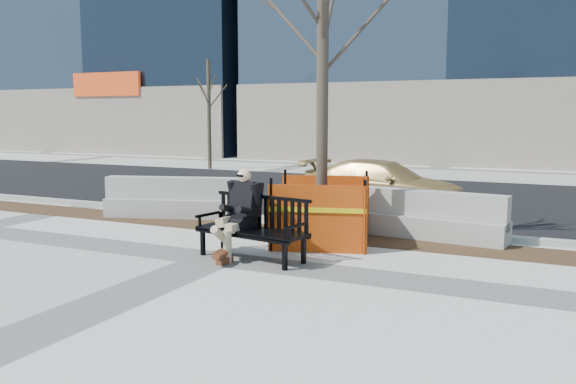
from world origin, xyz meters
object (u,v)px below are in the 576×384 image
Objects in this scene: jersey_barrier_right at (420,238)px; bench at (252,259)px; seated_man at (241,256)px; tree_fence at (321,243)px; jersey_barrier_left at (177,217)px; sedan at (382,208)px.

bench is at bearing -119.26° from jersey_barrier_right.
bench is at bearing -10.76° from seated_man.
bench is 1.81m from tree_fence.
jersey_barrier_left is (-3.34, 2.79, 0.00)m from seated_man.
seated_man is (-0.27, 0.10, 0.00)m from bench.
sedan is 5.33m from jersey_barrier_left.
tree_fence is 4.65m from sedan.
bench reaches higher than jersey_barrier_right.
seated_man reaches higher than bench.
jersey_barrier_right is at bearing -147.12° from sedan.
seated_man reaches higher than sedan.
sedan is (0.43, 6.36, 0.00)m from bench.
tree_fence reaches higher than jersey_barrier_left.
seated_man is 0.35× the size of sedan.
jersey_barrier_right is at bearing 60.00° from seated_man.
jersey_barrier_left is at bearing 150.46° from seated_man.
seated_man is 0.44× the size of jersey_barrier_left.
jersey_barrier_right is (2.47, 2.91, 0.00)m from seated_man.
bench is 0.29m from seated_man.
sedan is at bearing 91.89° from tree_fence.
tree_fence is at bearing -134.17° from jersey_barrier_right.
sedan is 1.29× the size of jersey_barrier_right.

